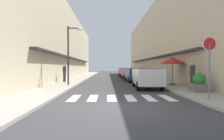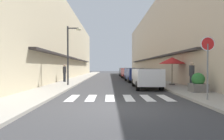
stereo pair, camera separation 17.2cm
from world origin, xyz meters
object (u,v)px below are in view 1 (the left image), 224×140
parked_car_distant (124,71)px  pedestrian_walking_far (64,72)px  parked_car_far (128,72)px  parked_car_mid (135,73)px  planter_corner (199,83)px  parked_car_near (147,76)px  round_street_sign (209,51)px  pedestrian_walking_near (192,75)px  cafe_umbrella (172,61)px  street_lamp (71,49)px

parked_car_distant → pedestrian_walking_far: bearing=-117.0°
parked_car_far → parked_car_distant: bearing=90.0°
parked_car_mid → planter_corner: 9.73m
parked_car_mid → pedestrian_walking_far: 7.29m
parked_car_mid → pedestrian_walking_far: (-7.20, -1.15, 0.13)m
parked_car_near → round_street_sign: (1.63, -5.85, 1.35)m
parked_car_far → pedestrian_walking_near: bearing=-79.4°
round_street_sign → pedestrian_walking_far: size_ratio=1.59×
parked_car_near → round_street_sign: size_ratio=1.61×
cafe_umbrella → parked_car_near: bearing=-143.6°
parked_car_near → pedestrian_walking_near: pedestrian_walking_near is taller
round_street_sign → cafe_umbrella: (0.91, 7.73, -0.15)m
pedestrian_walking_near → cafe_umbrella: bearing=-133.2°
street_lamp → cafe_umbrella: bearing=0.6°
parked_car_mid → cafe_umbrella: size_ratio=1.87×
round_street_sign → street_lamp: (-7.58, 7.64, 0.83)m
pedestrian_walking_near → round_street_sign: bearing=28.9°
planter_corner → parked_car_mid: bearing=104.9°
parked_car_mid → pedestrian_walking_near: size_ratio=2.36×
planter_corner → pedestrian_walking_near: 1.55m
parked_car_near → round_street_sign: bearing=-74.4°
parked_car_distant → round_street_sign: size_ratio=1.55×
parked_car_mid → parked_car_far: same height
cafe_umbrella → pedestrian_walking_far: 10.35m
parked_car_near → street_lamp: 6.58m
parked_car_mid → planter_corner: bearing=-75.1°
pedestrian_walking_near → parked_car_mid: bearing=-117.5°
parked_car_distant → pedestrian_walking_far: 15.89m
parked_car_distant → cafe_umbrella: cafe_umbrella is taller
parked_car_near → street_lamp: bearing=163.3°
parked_car_mid → pedestrian_walking_near: 8.40m
cafe_umbrella → planter_corner: (-0.04, -4.91, -1.50)m
round_street_sign → planter_corner: round_street_sign is taller
parked_car_far → planter_corner: bearing=-81.1°
parked_car_mid → pedestrian_walking_far: size_ratio=2.43×
parked_car_mid → parked_car_far: (0.00, 6.63, 0.00)m
planter_corner → pedestrian_walking_near: bearing=80.7°
parked_car_near → parked_car_distant: size_ratio=1.04×
round_street_sign → pedestrian_walking_near: round_street_sign is taller
street_lamp → parked_car_distant: bearing=71.3°
street_lamp → planter_corner: (8.45, -4.82, -2.48)m
street_lamp → pedestrian_walking_near: bearing=-21.2°
street_lamp → cafe_umbrella: (8.49, 0.09, -0.98)m
parked_car_mid → planter_corner: parked_car_mid is taller
parked_car_far → planter_corner: (2.50, -16.04, -0.29)m
street_lamp → pedestrian_walking_near: 9.53m
parked_car_distant → cafe_umbrella: bearing=-81.8°
cafe_umbrella → pedestrian_walking_far: bearing=161.1°
planter_corner → pedestrian_walking_far: (-9.70, 8.25, 0.43)m
parked_car_near → parked_car_distant: bearing=90.0°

